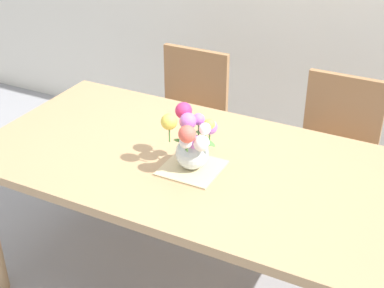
# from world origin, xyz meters

# --- Properties ---
(dining_table) EXTENTS (1.88, 0.99, 0.77)m
(dining_table) POSITION_xyz_m (0.00, 0.00, 0.69)
(dining_table) COLOR tan
(dining_table) RESTS_ON ground_plane
(chair_left) EXTENTS (0.42, 0.42, 0.90)m
(chair_left) POSITION_xyz_m (-0.45, 0.83, 0.52)
(chair_left) COLOR #9E7047
(chair_left) RESTS_ON ground_plane
(chair_right) EXTENTS (0.42, 0.42, 0.90)m
(chair_right) POSITION_xyz_m (0.45, 0.83, 0.52)
(chair_right) COLOR #9E7047
(chair_right) RESTS_ON ground_plane
(placemat) EXTENTS (0.24, 0.24, 0.01)m
(placemat) POSITION_xyz_m (0.05, -0.07, 0.78)
(placemat) COLOR #CCB789
(placemat) RESTS_ON dining_table
(flower_vase) EXTENTS (0.23, 0.21, 0.26)m
(flower_vase) POSITION_xyz_m (0.05, -0.08, 0.91)
(flower_vase) COLOR silver
(flower_vase) RESTS_ON placemat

